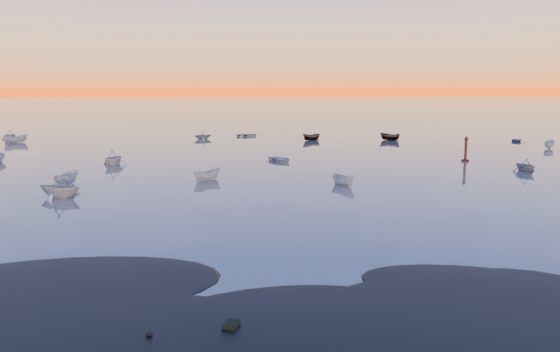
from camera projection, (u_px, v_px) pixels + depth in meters
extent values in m
plane|color=#615750|center=(240.00, 129.00, 124.91)|extent=(600.00, 600.00, 0.00)
imported|color=silver|center=(207.00, 180.00, 57.66)|extent=(3.35, 3.55, 1.19)
imported|color=slate|center=(525.00, 171.00, 63.47)|extent=(3.66, 2.08, 1.21)
cylinder|color=#47150F|center=(465.00, 161.00, 71.93)|extent=(0.98, 0.98, 0.33)
cylinder|color=#47150F|center=(466.00, 150.00, 71.71)|extent=(0.35, 0.35, 2.84)
cone|color=#47150F|center=(466.00, 138.00, 71.42)|extent=(0.66, 0.66, 0.55)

